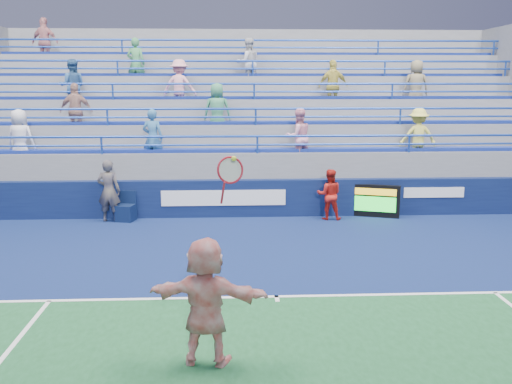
{
  "coord_description": "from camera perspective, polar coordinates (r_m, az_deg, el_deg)",
  "views": [
    {
      "loc": [
        -0.87,
        -9.86,
        3.87
      ],
      "look_at": [
        -0.25,
        2.5,
        1.5
      ],
      "focal_mm": 40.0,
      "sensor_mm": 36.0,
      "label": 1
    }
  ],
  "objects": [
    {
      "name": "ground",
      "position": [
        10.63,
        2.06,
        -10.51
      ],
      "size": [
        120.0,
        120.0,
        0.0
      ],
      "primitive_type": "plane",
      "color": "#333538"
    },
    {
      "name": "sponsor_wall",
      "position": [
        16.72,
        0.19,
        -0.62
      ],
      "size": [
        18.0,
        0.32,
        1.1
      ],
      "color": "#0A143C",
      "rests_on": "ground"
    },
    {
      "name": "bleacher_stand",
      "position": [
        20.28,
        -0.43,
        4.24
      ],
      "size": [
        18.0,
        5.6,
        6.13
      ],
      "color": "slate",
      "rests_on": "ground"
    },
    {
      "name": "serve_speed_board",
      "position": [
        16.99,
        11.86,
        -0.89
      ],
      "size": [
        1.37,
        0.6,
        0.97
      ],
      "color": "black",
      "rests_on": "ground"
    },
    {
      "name": "judge_chair",
      "position": [
        16.62,
        -12.88,
        -1.94
      ],
      "size": [
        0.58,
        0.59,
        0.85
      ],
      "color": "#0B1838",
      "rests_on": "ground"
    },
    {
      "name": "tennis_player",
      "position": [
        8.01,
        -5.02,
        -10.82
      ],
      "size": [
        1.77,
        0.84,
        2.93
      ],
      "color": "white",
      "rests_on": "ground"
    },
    {
      "name": "line_judge",
      "position": [
        16.52,
        -14.51,
        0.1
      ],
      "size": [
        0.7,
        0.5,
        1.78
      ],
      "primitive_type": "imported",
      "rotation": [
        0.0,
        0.0,
        3.02
      ],
      "color": "#131536",
      "rests_on": "ground"
    },
    {
      "name": "ball_girl",
      "position": [
        16.43,
        7.34,
        -0.26
      ],
      "size": [
        0.79,
        0.65,
        1.47
      ],
      "primitive_type": "imported",
      "rotation": [
        0.0,
        0.0,
        3.0
      ],
      "color": "#B31B14",
      "rests_on": "ground"
    }
  ]
}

